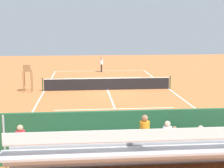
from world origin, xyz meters
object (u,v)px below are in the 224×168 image
equipment_bag (131,151)px  tennis_player (101,63)px  tennis_net (107,84)px  tennis_racket (98,71)px  tennis_ball_near (121,75)px  tennis_ball_far (118,76)px  courtside_bench (182,139)px  umpire_chair (27,75)px  bleacher_stand (145,151)px

equipment_bag → tennis_player: (-0.19, -23.60, 0.84)m
equipment_bag → tennis_net: bearing=-90.3°
tennis_net → tennis_racket: size_ratio=17.57×
tennis_net → equipment_bag: bearing=89.7°
tennis_ball_near → tennis_ball_far: (0.36, 0.50, 0.00)m
courtside_bench → equipment_bag: 2.16m
umpire_chair → tennis_player: (-6.32, -10.40, -0.30)m
courtside_bench → tennis_player: tennis_player is taller
umpire_chair → tennis_ball_far: (-7.83, -7.00, -1.28)m
umpire_chair → tennis_ball_near: bearing=-137.6°
tennis_net → bleacher_stand: bearing=90.4°
umpire_chair → courtside_bench: (-8.25, 13.06, -0.76)m
bleacher_stand → umpire_chair: size_ratio=4.23×
tennis_racket → tennis_ball_far: tennis_ball_far is taller
umpire_chair → equipment_bag: 14.59m
bleacher_stand → tennis_player: (-0.01, -25.53, 0.09)m
equipment_bag → tennis_ball_far: equipment_bag is taller
tennis_player → tennis_racket: (0.34, -0.56, -1.00)m
tennis_player → courtside_bench: bearing=94.7°
tennis_net → tennis_ball_near: 7.57m
tennis_player → tennis_ball_near: 3.60m
tennis_net → tennis_player: size_ratio=5.35×
tennis_player → tennis_ball_far: size_ratio=29.18×
tennis_net → courtside_bench: bearing=98.8°
tennis_ball_far → bleacher_stand: bearing=86.1°
umpire_chair → tennis_racket: (-5.97, -10.96, -1.30)m
tennis_net → tennis_ball_far: tennis_net is taller
equipment_bag → tennis_ball_near: equipment_bag is taller
bleacher_stand → courtside_bench: 2.85m
tennis_ball_far → tennis_net: bearing=76.5°
tennis_net → bleacher_stand: 15.34m
courtside_bench → tennis_ball_near: (0.05, -20.56, -0.53)m
equipment_bag → tennis_ball_near: bearing=-95.7°
tennis_racket → tennis_ball_near: bearing=122.7°
courtside_bench → tennis_ball_near: 20.57m
tennis_racket → tennis_ball_far: bearing=115.1°
tennis_net → tennis_ball_near: size_ratio=156.06×
tennis_ball_far → tennis_racket: bearing=-64.9°
bleacher_stand → tennis_ball_far: bearing=-93.9°
bleacher_stand → tennis_net: bearing=-89.6°
equipment_bag → tennis_racket: (0.15, -24.15, -0.16)m
tennis_net → tennis_ball_near: tennis_net is taller
bleacher_stand → courtside_bench: size_ratio=5.03×
tennis_ball_near → tennis_ball_far: size_ratio=1.00×
courtside_bench → tennis_ball_near: size_ratio=27.27×
umpire_chair → tennis_player: umpire_chair is taller
tennis_player → tennis_ball_far: tennis_player is taller
tennis_net → tennis_ball_far: bearing=-103.5°
bleacher_stand → umpire_chair: bleacher_stand is taller
equipment_bag → courtside_bench: bearing=-176.5°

